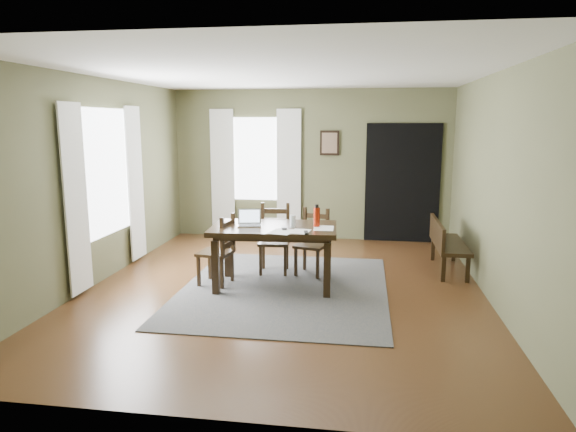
% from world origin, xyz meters
% --- Properties ---
extents(ground, '(5.00, 6.00, 0.01)m').
position_xyz_m(ground, '(0.00, 0.00, -0.01)').
color(ground, '#492C16').
extents(room_shell, '(5.02, 6.02, 2.71)m').
position_xyz_m(room_shell, '(0.00, 0.00, 1.80)').
color(room_shell, brown).
rests_on(room_shell, ground).
extents(rug, '(2.60, 3.20, 0.01)m').
position_xyz_m(rug, '(0.00, 0.00, 0.01)').
color(rug, '#404040').
rests_on(rug, ground).
extents(dining_table, '(1.64, 1.04, 0.79)m').
position_xyz_m(dining_table, '(-0.15, 0.07, 0.71)').
color(dining_table, black).
rests_on(dining_table, rug).
extents(chair_end, '(0.46, 0.46, 0.93)m').
position_xyz_m(chair_end, '(-0.88, 0.04, 0.46)').
color(chair_end, black).
rests_on(chair_end, rug).
extents(chair_back_left, '(0.46, 0.46, 0.97)m').
position_xyz_m(chair_back_left, '(-0.26, 0.73, 0.48)').
color(chair_back_left, black).
rests_on(chair_back_left, rug).
extents(chair_back_right, '(0.49, 0.49, 0.91)m').
position_xyz_m(chair_back_right, '(0.29, 0.71, 0.45)').
color(chair_back_right, black).
rests_on(chair_back_right, rug).
extents(bench, '(0.41, 1.29, 0.73)m').
position_xyz_m(bench, '(2.15, 1.17, 0.43)').
color(bench, black).
rests_on(bench, ground).
extents(laptop, '(0.34, 0.29, 0.20)m').
position_xyz_m(laptop, '(-0.47, 0.09, 0.86)').
color(laptop, '#B7B7BC').
rests_on(laptop, dining_table).
extents(computer_mouse, '(0.08, 0.10, 0.03)m').
position_xyz_m(computer_mouse, '(0.02, -0.13, 0.82)').
color(computer_mouse, '#3F3F42').
rests_on(computer_mouse, dining_table).
extents(tv_remote, '(0.08, 0.17, 0.02)m').
position_xyz_m(tv_remote, '(0.31, -0.29, 0.81)').
color(tv_remote, black).
rests_on(tv_remote, dining_table).
extents(drinking_glass, '(0.08, 0.08, 0.16)m').
position_xyz_m(drinking_glass, '(0.10, 0.01, 0.89)').
color(drinking_glass, silver).
rests_on(drinking_glass, dining_table).
extents(water_bottle, '(0.10, 0.10, 0.28)m').
position_xyz_m(water_bottle, '(0.40, 0.12, 0.94)').
color(water_bottle, '#A8220C').
rests_on(water_bottle, dining_table).
extents(paper_b, '(0.25, 0.31, 0.00)m').
position_xyz_m(paper_b, '(0.23, -0.20, 0.81)').
color(paper_b, white).
rests_on(paper_b, dining_table).
extents(paper_d, '(0.25, 0.33, 0.00)m').
position_xyz_m(paper_d, '(0.49, 0.02, 0.81)').
color(paper_d, white).
rests_on(paper_d, dining_table).
extents(paper_e, '(0.32, 0.38, 0.00)m').
position_xyz_m(paper_e, '(0.01, -0.25, 0.81)').
color(paper_e, white).
rests_on(paper_e, dining_table).
extents(window_left, '(0.01, 1.30, 1.70)m').
position_xyz_m(window_left, '(-2.47, 0.20, 1.45)').
color(window_left, white).
rests_on(window_left, ground).
extents(window_back, '(1.00, 0.01, 1.50)m').
position_xyz_m(window_back, '(-1.00, 2.97, 1.45)').
color(window_back, white).
rests_on(window_back, ground).
extents(curtain_left_near, '(0.03, 0.48, 2.30)m').
position_xyz_m(curtain_left_near, '(-2.44, -0.62, 1.20)').
color(curtain_left_near, silver).
rests_on(curtain_left_near, ground).
extents(curtain_left_far, '(0.03, 0.48, 2.30)m').
position_xyz_m(curtain_left_far, '(-2.44, 1.02, 1.20)').
color(curtain_left_far, silver).
rests_on(curtain_left_far, ground).
extents(curtain_back_left, '(0.44, 0.03, 2.30)m').
position_xyz_m(curtain_back_left, '(-1.62, 2.94, 1.20)').
color(curtain_back_left, silver).
rests_on(curtain_back_left, ground).
extents(curtain_back_right, '(0.44, 0.03, 2.30)m').
position_xyz_m(curtain_back_right, '(-0.38, 2.94, 1.20)').
color(curtain_back_right, silver).
rests_on(curtain_back_right, ground).
extents(framed_picture, '(0.34, 0.03, 0.44)m').
position_xyz_m(framed_picture, '(0.35, 2.97, 1.75)').
color(framed_picture, black).
rests_on(framed_picture, ground).
extents(doorway_back, '(1.30, 0.03, 2.10)m').
position_xyz_m(doorway_back, '(1.65, 2.97, 1.05)').
color(doorway_back, black).
rests_on(doorway_back, ground).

